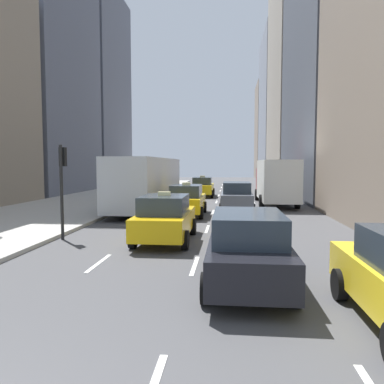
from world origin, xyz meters
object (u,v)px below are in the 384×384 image
(box_truck, at_px, (276,181))
(sedan_silver_behind, at_px, (237,197))
(taxi_third, at_px, (165,218))
(city_bus, at_px, (148,181))
(sedan_black_near, at_px, (247,247))
(taxi_second, at_px, (187,200))
(traffic_light_pole, at_px, (62,176))
(taxi_lead, at_px, (203,187))

(box_truck, bearing_deg, sedan_silver_behind, -124.00)
(taxi_third, bearing_deg, city_bus, 106.03)
(sedan_silver_behind, bearing_deg, taxi_third, -107.28)
(sedan_black_near, relative_size, box_truck, 0.57)
(taxi_third, bearing_deg, sedan_silver_behind, 72.72)
(box_truck, bearing_deg, sedan_black_near, -98.91)
(taxi_second, height_order, sedan_black_near, taxi_second)
(sedan_silver_behind, distance_m, traffic_light_pole, 11.35)
(traffic_light_pole, bearing_deg, box_truck, 54.01)
(box_truck, bearing_deg, traffic_light_pole, -125.99)
(sedan_black_near, relative_size, city_bus, 0.41)
(taxi_second, bearing_deg, city_bus, 135.55)
(traffic_light_pole, bearing_deg, taxi_lead, 78.52)
(taxi_lead, relative_size, traffic_light_pole, 1.22)
(taxi_third, bearing_deg, taxi_second, 90.00)
(sedan_silver_behind, xyz_separation_m, box_truck, (2.80, 4.15, 0.79))
(taxi_lead, xyz_separation_m, sedan_black_near, (2.80, -24.15, 0.01))
(taxi_second, distance_m, city_bus, 4.04)
(taxi_third, height_order, traffic_light_pole, traffic_light_pole)
(taxi_lead, relative_size, taxi_third, 1.00)
(sedan_black_near, distance_m, box_truck, 18.10)
(taxi_second, bearing_deg, box_truck, 47.57)
(taxi_third, xyz_separation_m, box_truck, (5.60, 13.15, 0.83))
(sedan_silver_behind, relative_size, traffic_light_pole, 1.34)
(taxi_lead, relative_size, sedan_black_near, 0.92)
(taxi_second, bearing_deg, sedan_silver_behind, 35.19)
(traffic_light_pole, bearing_deg, taxi_third, -0.04)
(box_truck, relative_size, traffic_light_pole, 2.33)
(sedan_black_near, xyz_separation_m, box_truck, (2.80, 17.86, 0.82))
(taxi_third, xyz_separation_m, sedan_black_near, (2.80, -4.71, 0.01))
(city_bus, distance_m, box_truck, 9.06)
(sedan_silver_behind, relative_size, box_truck, 0.57)
(city_bus, height_order, box_truck, city_bus)
(city_bus, bearing_deg, traffic_light_pole, -96.63)
(sedan_silver_behind, bearing_deg, box_truck, 56.00)
(taxi_second, relative_size, traffic_light_pole, 1.22)
(sedan_silver_behind, bearing_deg, traffic_light_pole, -126.87)
(traffic_light_pole, bearing_deg, city_bus, 83.37)
(city_bus, bearing_deg, taxi_second, -44.45)
(taxi_third, bearing_deg, box_truck, 66.94)
(taxi_third, xyz_separation_m, sedan_silver_behind, (2.80, 9.00, 0.04))
(taxi_third, relative_size, box_truck, 0.52)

